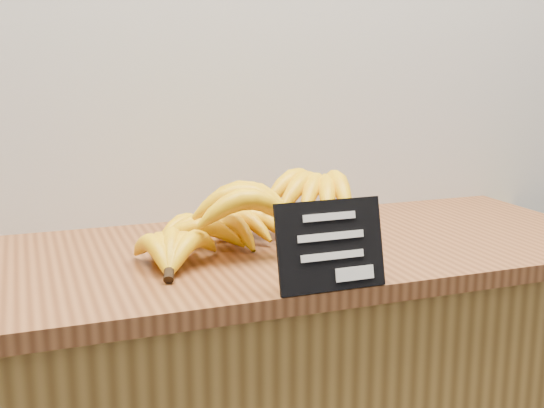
% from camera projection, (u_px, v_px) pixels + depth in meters
% --- Properties ---
extents(counter_top, '(1.35, 0.54, 0.03)m').
position_uv_depth(counter_top, '(263.00, 254.00, 1.25)').
color(counter_top, brown).
rests_on(counter_top, counter).
extents(chalkboard_sign, '(0.17, 0.04, 0.13)m').
position_uv_depth(chalkboard_sign, '(331.00, 245.00, 1.01)').
color(chalkboard_sign, black).
rests_on(chalkboard_sign, counter_top).
extents(banana_pile, '(0.54, 0.33, 0.13)m').
position_uv_depth(banana_pile, '(262.00, 218.00, 1.23)').
color(banana_pile, yellow).
rests_on(banana_pile, counter_top).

